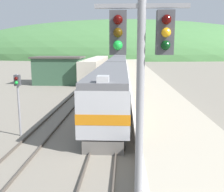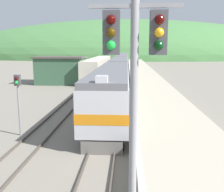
{
  "view_description": "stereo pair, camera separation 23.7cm",
  "coord_description": "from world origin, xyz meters",
  "px_view_note": "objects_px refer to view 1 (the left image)",
  "views": [
    {
      "loc": [
        1.14,
        -0.76,
        5.86
      ],
      "look_at": [
        0.27,
        18.04,
        2.36
      ],
      "focal_mm": 42.0,
      "sensor_mm": 36.0,
      "label": 1
    },
    {
      "loc": [
        1.38,
        -0.74,
        5.86
      ],
      "look_at": [
        0.27,
        18.04,
        2.36
      ],
      "focal_mm": 42.0,
      "sensor_mm": 36.0,
      "label": 2
    }
  ],
  "objects_px": {
    "express_train_lead_car": "(112,88)",
    "carriage_fourth": "(121,59)",
    "carriage_second": "(118,69)",
    "carriage_third": "(120,62)",
    "siding_train": "(97,67)",
    "signal_mast_main": "(140,81)",
    "signal_post_siding": "(18,92)"
  },
  "relations": [
    {
      "from": "express_train_lead_car",
      "to": "signal_post_siding",
      "type": "distance_m",
      "value": 9.3
    },
    {
      "from": "express_train_lead_car",
      "to": "carriage_third",
      "type": "distance_m",
      "value": 42.1
    },
    {
      "from": "siding_train",
      "to": "signal_mast_main",
      "type": "height_order",
      "value": "signal_mast_main"
    },
    {
      "from": "express_train_lead_car",
      "to": "siding_train",
      "type": "distance_m",
      "value": 29.71
    },
    {
      "from": "signal_mast_main",
      "to": "siding_train",
      "type": "bearing_deg",
      "value": 97.33
    },
    {
      "from": "carriage_third",
      "to": "carriage_fourth",
      "type": "bearing_deg",
      "value": 90.0
    },
    {
      "from": "express_train_lead_car",
      "to": "siding_train",
      "type": "xyz_separation_m",
      "value": [
        -4.48,
        29.37,
        -0.25
      ]
    },
    {
      "from": "express_train_lead_car",
      "to": "carriage_fourth",
      "type": "xyz_separation_m",
      "value": [
        0.0,
        62.74,
        -0.01
      ]
    },
    {
      "from": "carriage_second",
      "to": "siding_train",
      "type": "xyz_separation_m",
      "value": [
        -4.48,
        7.91,
        -0.24
      ]
    },
    {
      "from": "carriage_third",
      "to": "carriage_fourth",
      "type": "height_order",
      "value": "same"
    },
    {
      "from": "carriage_second",
      "to": "carriage_fourth",
      "type": "height_order",
      "value": "same"
    },
    {
      "from": "signal_post_siding",
      "to": "siding_train",
      "type": "bearing_deg",
      "value": 87.94
    },
    {
      "from": "express_train_lead_car",
      "to": "carriage_fourth",
      "type": "bearing_deg",
      "value": 90.0
    },
    {
      "from": "carriage_fourth",
      "to": "siding_train",
      "type": "distance_m",
      "value": 33.67
    },
    {
      "from": "carriage_fourth",
      "to": "siding_train",
      "type": "height_order",
      "value": "carriage_fourth"
    },
    {
      "from": "siding_train",
      "to": "signal_mast_main",
      "type": "bearing_deg",
      "value": -82.67
    },
    {
      "from": "siding_train",
      "to": "carriage_third",
      "type": "bearing_deg",
      "value": 70.6
    },
    {
      "from": "carriage_second",
      "to": "siding_train",
      "type": "relative_size",
      "value": 0.68
    },
    {
      "from": "carriage_second",
      "to": "signal_mast_main",
      "type": "relative_size",
      "value": 2.56
    },
    {
      "from": "express_train_lead_car",
      "to": "carriage_fourth",
      "type": "height_order",
      "value": "express_train_lead_car"
    },
    {
      "from": "carriage_third",
      "to": "signal_mast_main",
      "type": "distance_m",
      "value": 59.65
    },
    {
      "from": "siding_train",
      "to": "signal_post_siding",
      "type": "distance_m",
      "value": 36.63
    },
    {
      "from": "carriage_second",
      "to": "carriage_fourth",
      "type": "bearing_deg",
      "value": 90.0
    },
    {
      "from": "carriage_second",
      "to": "carriage_third",
      "type": "xyz_separation_m",
      "value": [
        0.0,
        20.64,
        0.0
      ]
    },
    {
      "from": "carriage_fourth",
      "to": "signal_mast_main",
      "type": "height_order",
      "value": "signal_mast_main"
    },
    {
      "from": "carriage_second",
      "to": "carriage_third",
      "type": "distance_m",
      "value": 20.64
    },
    {
      "from": "carriage_second",
      "to": "carriage_third",
      "type": "relative_size",
      "value": 1.0
    },
    {
      "from": "signal_mast_main",
      "to": "signal_post_siding",
      "type": "xyz_separation_m",
      "value": [
        -7.34,
        10.24,
        -2.08
      ]
    },
    {
      "from": "signal_post_siding",
      "to": "signal_mast_main",
      "type": "bearing_deg",
      "value": -54.37
    },
    {
      "from": "carriage_fourth",
      "to": "signal_post_siding",
      "type": "relative_size",
      "value": 4.75
    },
    {
      "from": "carriage_third",
      "to": "siding_train",
      "type": "distance_m",
      "value": 13.5
    },
    {
      "from": "express_train_lead_car",
      "to": "carriage_fourth",
      "type": "distance_m",
      "value": 62.74
    }
  ]
}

